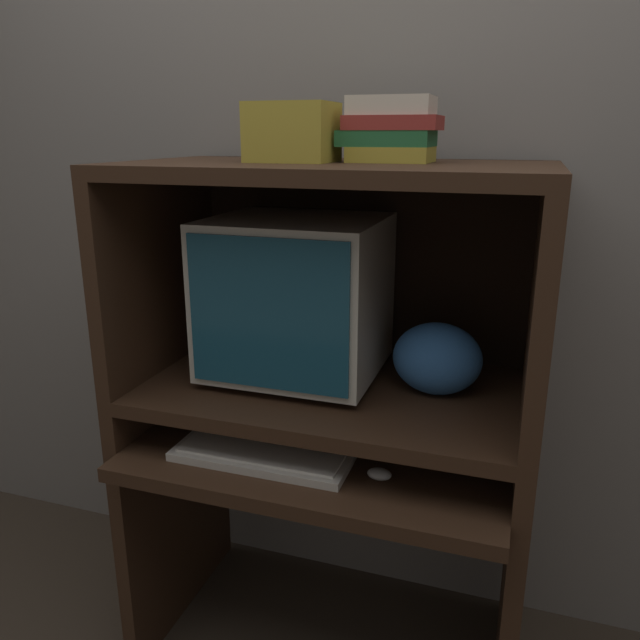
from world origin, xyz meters
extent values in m
cube|color=gray|center=(0.00, 0.63, 1.30)|extent=(6.00, 0.06, 2.60)
cube|color=#382316|center=(-0.49, 0.29, 0.34)|extent=(0.04, 0.57, 0.68)
cube|color=#382316|center=(0.49, 0.29, 0.34)|extent=(0.04, 0.57, 0.68)
cube|color=#382316|center=(0.00, 0.09, 0.66)|extent=(0.93, 0.33, 0.04)
cube|color=#382316|center=(-0.49, 0.29, 0.75)|extent=(0.04, 0.57, 0.14)
cube|color=#382316|center=(0.49, 0.29, 0.75)|extent=(0.04, 0.57, 0.14)
cube|color=#382316|center=(0.00, 0.29, 0.80)|extent=(0.93, 0.57, 0.04)
cube|color=#382316|center=(-0.49, 0.29, 1.09)|extent=(0.04, 0.57, 0.56)
cube|color=#382316|center=(0.49, 0.29, 1.09)|extent=(0.04, 0.57, 0.56)
cube|color=#382316|center=(0.00, 0.29, 1.35)|extent=(0.93, 0.57, 0.04)
cube|color=black|center=(0.00, 0.56, 1.09)|extent=(0.93, 0.01, 0.56)
cylinder|color=beige|center=(-0.11, 0.33, 0.82)|extent=(0.22, 0.22, 0.02)
cube|color=beige|center=(-0.11, 0.33, 1.03)|extent=(0.43, 0.39, 0.40)
cube|color=navy|center=(-0.11, 0.13, 1.03)|extent=(0.40, 0.01, 0.36)
cube|color=beige|center=(-0.11, 0.09, 0.69)|extent=(0.43, 0.16, 0.02)
cube|color=silver|center=(-0.11, 0.09, 0.70)|extent=(0.40, 0.12, 0.01)
ellipsoid|color=#B7B7B7|center=(0.17, 0.09, 0.69)|extent=(0.06, 0.04, 0.03)
ellipsoid|color=#336BB7|center=(0.26, 0.31, 0.90)|extent=(0.22, 0.16, 0.18)
cube|color=gold|center=(0.12, 0.35, 1.39)|extent=(0.19, 0.15, 0.04)
cube|color=#236638|center=(0.11, 0.35, 1.42)|extent=(0.21, 0.16, 0.04)
cube|color=maroon|center=(0.13, 0.34, 1.46)|extent=(0.21, 0.15, 0.03)
cube|color=beige|center=(0.12, 0.35, 1.50)|extent=(0.19, 0.14, 0.04)
cube|color=gold|center=(-0.10, 0.28, 1.44)|extent=(0.19, 0.16, 0.13)
camera|label=1|loc=(0.44, -1.14, 1.44)|focal=35.00mm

